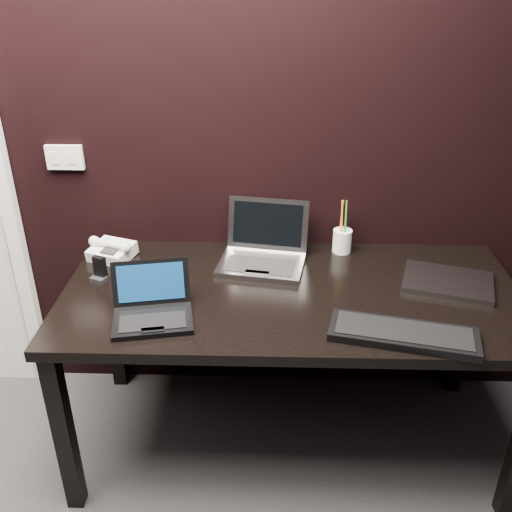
{
  "coord_description": "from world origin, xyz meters",
  "views": [
    {
      "loc": [
        0.22,
        -0.42,
        1.83
      ],
      "look_at": [
        0.17,
        1.35,
        0.91
      ],
      "focal_mm": 40.0,
      "sensor_mm": 36.0,
      "label": 1
    }
  ],
  "objects_px": {
    "desk": "(291,308)",
    "netbook": "(152,309)",
    "mobile_phone": "(100,272)",
    "silver_laptop": "(263,253)",
    "closed_laptop": "(448,282)",
    "ext_keyboard": "(403,334)",
    "pen_cup": "(342,240)",
    "desk_phone": "(112,250)"
  },
  "relations": [
    {
      "from": "desk",
      "to": "netbook",
      "type": "bearing_deg",
      "value": -157.88
    },
    {
      "from": "mobile_phone",
      "to": "silver_laptop",
      "type": "bearing_deg",
      "value": 14.64
    },
    {
      "from": "closed_laptop",
      "to": "desk",
      "type": "bearing_deg",
      "value": -174.15
    },
    {
      "from": "ext_keyboard",
      "to": "closed_laptop",
      "type": "relative_size",
      "value": 1.32
    },
    {
      "from": "desk",
      "to": "pen_cup",
      "type": "height_order",
      "value": "pen_cup"
    },
    {
      "from": "desk",
      "to": "closed_laptop",
      "type": "distance_m",
      "value": 0.6
    },
    {
      "from": "pen_cup",
      "to": "mobile_phone",
      "type": "bearing_deg",
      "value": -163.91
    },
    {
      "from": "closed_laptop",
      "to": "mobile_phone",
      "type": "xyz_separation_m",
      "value": [
        -1.32,
        -0.01,
        0.03
      ]
    },
    {
      "from": "desk",
      "to": "netbook",
      "type": "relative_size",
      "value": 5.56
    },
    {
      "from": "silver_laptop",
      "to": "pen_cup",
      "type": "height_order",
      "value": "pen_cup"
    },
    {
      "from": "netbook",
      "to": "ext_keyboard",
      "type": "relative_size",
      "value": 0.61
    },
    {
      "from": "silver_laptop",
      "to": "desk_phone",
      "type": "distance_m",
      "value": 0.62
    },
    {
      "from": "closed_laptop",
      "to": "mobile_phone",
      "type": "bearing_deg",
      "value": -179.65
    },
    {
      "from": "desk",
      "to": "ext_keyboard",
      "type": "bearing_deg",
      "value": -39.07
    },
    {
      "from": "desk",
      "to": "netbook",
      "type": "height_order",
      "value": "netbook"
    },
    {
      "from": "netbook",
      "to": "desk",
      "type": "bearing_deg",
      "value": 22.12
    },
    {
      "from": "silver_laptop",
      "to": "netbook",
      "type": "bearing_deg",
      "value": -132.11
    },
    {
      "from": "closed_laptop",
      "to": "desk_phone",
      "type": "distance_m",
      "value": 1.33
    },
    {
      "from": "desk",
      "to": "closed_laptop",
      "type": "xyz_separation_m",
      "value": [
        0.59,
        0.06,
        0.09
      ]
    },
    {
      "from": "closed_laptop",
      "to": "mobile_phone",
      "type": "height_order",
      "value": "mobile_phone"
    },
    {
      "from": "closed_laptop",
      "to": "desk_phone",
      "type": "bearing_deg",
      "value": 172.39
    },
    {
      "from": "ext_keyboard",
      "to": "pen_cup",
      "type": "relative_size",
      "value": 2.17
    },
    {
      "from": "silver_laptop",
      "to": "ext_keyboard",
      "type": "height_order",
      "value": "silver_laptop"
    },
    {
      "from": "desk",
      "to": "pen_cup",
      "type": "bearing_deg",
      "value": 56.18
    },
    {
      "from": "silver_laptop",
      "to": "desk_phone",
      "type": "height_order",
      "value": "silver_laptop"
    },
    {
      "from": "ext_keyboard",
      "to": "pen_cup",
      "type": "bearing_deg",
      "value": 102.52
    },
    {
      "from": "desk",
      "to": "mobile_phone",
      "type": "xyz_separation_m",
      "value": [
        -0.73,
        0.05,
        0.12
      ]
    },
    {
      "from": "ext_keyboard",
      "to": "desk_phone",
      "type": "xyz_separation_m",
      "value": [
        -1.09,
        0.52,
        0.02
      ]
    },
    {
      "from": "closed_laptop",
      "to": "desk_phone",
      "type": "height_order",
      "value": "desk_phone"
    },
    {
      "from": "desk",
      "to": "silver_laptop",
      "type": "xyz_separation_m",
      "value": [
        -0.11,
        0.21,
        0.12
      ]
    },
    {
      "from": "desk",
      "to": "ext_keyboard",
      "type": "relative_size",
      "value": 3.41
    },
    {
      "from": "closed_laptop",
      "to": "mobile_phone",
      "type": "distance_m",
      "value": 1.32
    },
    {
      "from": "desk",
      "to": "mobile_phone",
      "type": "distance_m",
      "value": 0.74
    },
    {
      "from": "desk_phone",
      "to": "closed_laptop",
      "type": "bearing_deg",
      "value": -7.61
    },
    {
      "from": "silver_laptop",
      "to": "ext_keyboard",
      "type": "distance_m",
      "value": 0.68
    },
    {
      "from": "desk_phone",
      "to": "ext_keyboard",
      "type": "bearing_deg",
      "value": -25.82
    },
    {
      "from": "pen_cup",
      "to": "closed_laptop",
      "type": "bearing_deg",
      "value": -35.41
    },
    {
      "from": "silver_laptop",
      "to": "pen_cup",
      "type": "distance_m",
      "value": 0.35
    },
    {
      "from": "mobile_phone",
      "to": "pen_cup",
      "type": "xyz_separation_m",
      "value": [
        0.95,
        0.27,
        0.02
      ]
    },
    {
      "from": "netbook",
      "to": "silver_laptop",
      "type": "distance_m",
      "value": 0.55
    },
    {
      "from": "netbook",
      "to": "mobile_phone",
      "type": "relative_size",
      "value": 3.07
    },
    {
      "from": "desk_phone",
      "to": "desk",
      "type": "bearing_deg",
      "value": -17.98
    }
  ]
}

